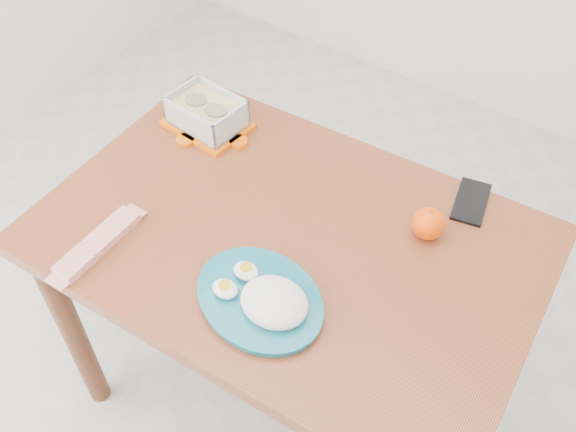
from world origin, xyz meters
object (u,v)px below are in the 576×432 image
Objects in this scene: food_container at (207,113)px; orange_fruit at (428,224)px; dining_table at (288,265)px; smartphone at (471,202)px; rice_plate at (264,298)px.

orange_fruit is (0.64, -0.01, -0.01)m from food_container.
dining_table is 15.57× the size of orange_fruit.
smartphone is (0.04, 0.15, -0.03)m from orange_fruit.
orange_fruit is 0.22× the size of rice_plate.
rice_plate is at bearing -116.75° from orange_fruit.
dining_table is at bearing 122.78° from rice_plate.
rice_plate is at bearing -34.34° from food_container.
food_container reaches higher than rice_plate.
orange_fruit reaches higher than smartphone.
smartphone is at bearing 16.12° from food_container.
rice_plate is at bearing -72.27° from dining_table.
orange_fruit is at bearing 3.69° from food_container.
smartphone is (0.29, 0.33, 0.11)m from dining_table.
orange_fruit reaches higher than dining_table.
orange_fruit is 0.40m from rice_plate.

